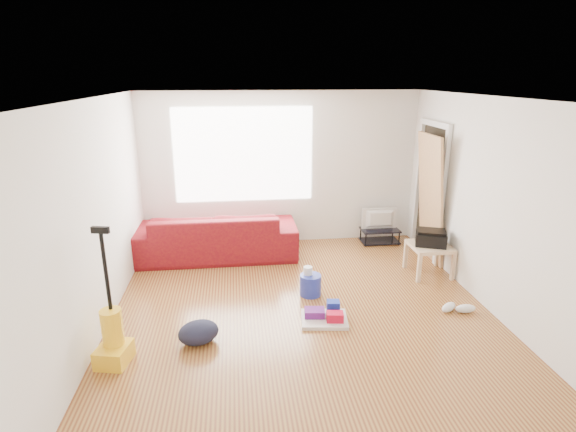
{
  "coord_description": "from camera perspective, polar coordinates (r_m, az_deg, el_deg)",
  "views": [
    {
      "loc": [
        -0.75,
        -4.69,
        2.74
      ],
      "look_at": [
        -0.11,
        0.6,
        1.05
      ],
      "focal_mm": 28.0,
      "sensor_mm": 36.0,
      "label": 1
    }
  ],
  "objects": [
    {
      "name": "room",
      "position": [
        5.13,
        2.61,
        0.75
      ],
      "size": [
        4.51,
        5.01,
        2.51
      ],
      "color": "brown",
      "rests_on": "ground"
    },
    {
      "name": "sofa",
      "position": [
        7.19,
        -8.98,
        -5.02
      ],
      "size": [
        2.48,
        0.97,
        0.72
      ],
      "primitive_type": "imported",
      "rotation": [
        0.0,
        0.0,
        3.14
      ],
      "color": "#550314",
      "rests_on": "ground"
    },
    {
      "name": "tv_stand",
      "position": [
        7.77,
        11.56,
        -2.43
      ],
      "size": [
        0.64,
        0.37,
        0.24
      ],
      "rotation": [
        0.0,
        0.0,
        0.01
      ],
      "color": "black",
      "rests_on": "ground"
    },
    {
      "name": "tv",
      "position": [
        7.68,
        11.69,
        -0.41
      ],
      "size": [
        0.61,
        0.08,
        0.35
      ],
      "primitive_type": "imported",
      "rotation": [
        0.0,
        0.0,
        3.14
      ],
      "color": "black",
      "rests_on": "tv_stand"
    },
    {
      "name": "side_table",
      "position": [
        6.67,
        17.56,
        -4.06
      ],
      "size": [
        0.55,
        0.55,
        0.44
      ],
      "rotation": [
        0.0,
        0.0,
        0.01
      ],
      "color": "tan",
      "rests_on": "ground"
    },
    {
      "name": "printer",
      "position": [
        6.61,
        17.7,
        -2.64
      ],
      "size": [
        0.5,
        0.44,
        0.22
      ],
      "rotation": [
        0.0,
        0.0,
        -0.37
      ],
      "color": "black",
      "rests_on": "side_table"
    },
    {
      "name": "bucket",
      "position": [
        5.93,
        2.84,
        -9.93
      ],
      "size": [
        0.33,
        0.33,
        0.28
      ],
      "primitive_type": "cylinder",
      "rotation": [
        0.0,
        0.0,
        -0.21
      ],
      "color": "#22309D",
      "rests_on": "ground"
    },
    {
      "name": "toilet_paper",
      "position": [
        5.87,
        2.53,
        -8.17
      ],
      "size": [
        0.11,
        0.11,
        0.1
      ],
      "primitive_type": "cylinder",
      "color": "silver",
      "rests_on": "bucket"
    },
    {
      "name": "cleaning_tray",
      "position": [
        5.36,
        4.76,
        -12.51
      ],
      "size": [
        0.58,
        0.48,
        0.19
      ],
      "rotation": [
        0.0,
        0.0,
        -0.12
      ],
      "color": "silver",
      "rests_on": "ground"
    },
    {
      "name": "backpack",
      "position": [
        5.08,
        -11.22,
        -15.44
      ],
      "size": [
        0.53,
        0.48,
        0.24
      ],
      "primitive_type": "ellipsoid",
      "rotation": [
        0.0,
        0.0,
        0.36
      ],
      "color": "black",
      "rests_on": "ground"
    },
    {
      "name": "sneakers",
      "position": [
        5.88,
        20.67,
        -10.86
      ],
      "size": [
        0.45,
        0.23,
        0.1
      ],
      "rotation": [
        0.0,
        0.0,
        0.17
      ],
      "color": "silver",
      "rests_on": "ground"
    },
    {
      "name": "vacuum",
      "position": [
        4.89,
        -21.35,
        -14.26
      ],
      "size": [
        0.36,
        0.39,
        1.4
      ],
      "rotation": [
        0.0,
        0.0,
        -0.22
      ],
      "color": "yellow",
      "rests_on": "ground"
    },
    {
      "name": "door_panel",
      "position": [
        7.31,
        16.95,
        -5.21
      ],
      "size": [
        0.24,
        0.77,
        1.92
      ],
      "primitive_type": "cube",
      "rotation": [
        0.0,
        -0.1,
        0.0
      ],
      "color": "#A67553",
      "rests_on": "ground"
    }
  ]
}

